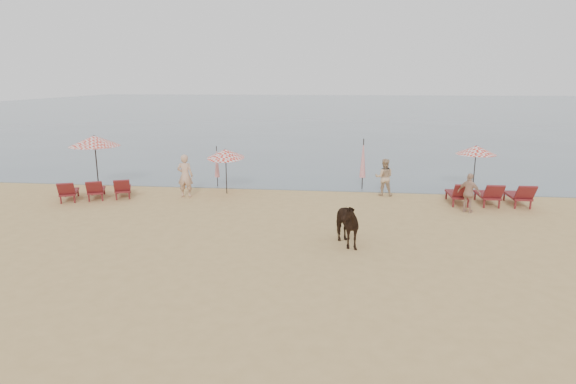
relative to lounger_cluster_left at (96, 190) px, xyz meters
name	(u,v)px	position (x,y,z in m)	size (l,w,h in m)	color
ground	(267,271)	(8.84, -7.23, -0.44)	(120.00, 120.00, 0.00)	tan
sea	(335,107)	(8.84, 72.77, -0.44)	(160.00, 140.00, 0.06)	#51606B
lounger_cluster_left	(96,190)	(0.00, 0.00, 0.00)	(3.36, 2.73, 0.64)	maroon
lounger_cluster_right	(489,194)	(16.99, 0.93, 0.04)	(3.23, 1.93, 0.71)	maroon
umbrella_open_left_a	(94,141)	(-0.81, 1.74, 1.93)	(2.32, 2.32, 2.64)	black
umbrella_open_left_b	(226,154)	(5.48, 1.77, 1.44)	(1.71, 1.74, 2.18)	black
umbrella_open_right	(476,150)	(16.99, 3.51, 1.55)	(1.82, 1.82, 2.22)	black
umbrella_closed_left	(217,162)	(4.69, 3.11, 0.81)	(0.25, 0.25, 2.04)	black
umbrella_closed_right	(363,159)	(11.79, 3.37, 1.07)	(0.30, 0.30, 2.46)	black
cow	(343,223)	(10.92, -4.78, 0.30)	(0.80, 1.76, 1.48)	black
beachgoer_left	(185,176)	(3.81, 0.91, 0.53)	(0.71, 0.47, 1.95)	tan
beachgoer_right_a	(384,177)	(12.72, 2.25, 0.41)	(0.83, 0.65, 1.70)	tan
beachgoer_right_b	(469,193)	(15.86, -0.29, 0.35)	(0.93, 0.39, 1.59)	tan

